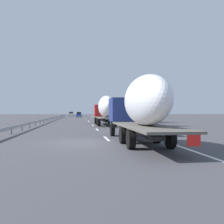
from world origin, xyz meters
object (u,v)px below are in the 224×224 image
object	(u,v)px
truck_lead	(105,109)
road_sign	(108,110)
truck_trailing	(140,106)
car_blue_sedan	(79,115)
car_white_van	(71,114)

from	to	relation	value
truck_lead	road_sign	world-z (taller)	truck_lead
truck_lead	truck_trailing	world-z (taller)	truck_lead
truck_lead	car_blue_sedan	size ratio (longest dim) A/B	2.73
truck_trailing	road_sign	size ratio (longest dim) A/B	4.00
truck_trailing	truck_lead	bearing A→B (deg)	0.00
truck_lead	truck_trailing	xyz separation A→B (m)	(-20.65, -0.00, -0.04)
truck_lead	road_sign	distance (m)	23.26
car_blue_sedan	road_sign	distance (m)	28.92
truck_trailing	car_blue_sedan	size ratio (longest dim) A/B	2.81
truck_lead	car_white_van	world-z (taller)	truck_lead
car_white_van	road_sign	xyz separation A→B (m)	(-50.44, -10.05, 1.38)
car_white_van	car_blue_sedan	size ratio (longest dim) A/B	0.91
car_white_van	road_sign	world-z (taller)	road_sign
car_blue_sedan	car_white_van	bearing A→B (deg)	8.27
truck_trailing	car_white_van	bearing A→B (deg)	4.22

